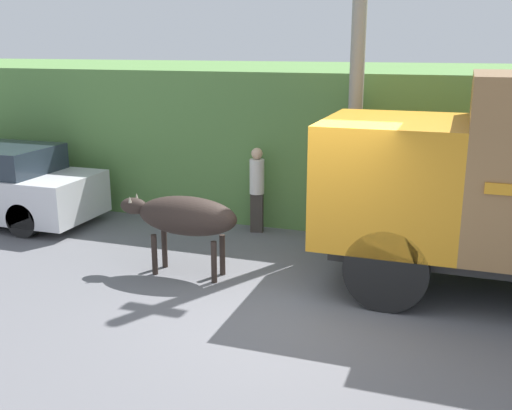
# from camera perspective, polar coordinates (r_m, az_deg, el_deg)

# --- Properties ---
(ground_plane) EXTENTS (60.00, 60.00, 0.00)m
(ground_plane) POSITION_cam_1_polar(r_m,az_deg,el_deg) (8.27, 3.08, -10.22)
(ground_plane) COLOR slate
(hillside_embankment) EXTENTS (32.00, 6.83, 3.02)m
(hillside_embankment) POSITION_cam_1_polar(r_m,az_deg,el_deg) (14.53, 10.95, 6.84)
(hillside_embankment) COLOR #568442
(hillside_embankment) RESTS_ON ground_plane
(brown_cow) EXTENTS (1.98, 0.61, 1.27)m
(brown_cow) POSITION_cam_1_polar(r_m,az_deg,el_deg) (9.32, -6.82, -1.11)
(brown_cow) COLOR #2D231E
(brown_cow) RESTS_ON ground_plane
(pedestrian_on_hill) EXTENTS (0.32, 0.32, 1.65)m
(pedestrian_on_hill) POSITION_cam_1_polar(r_m,az_deg,el_deg) (11.40, 0.09, 1.90)
(pedestrian_on_hill) COLOR #38332D
(pedestrian_on_hill) RESTS_ON ground_plane
(utility_pole) EXTENTS (0.90, 0.25, 6.91)m
(utility_pole) POSITION_cam_1_polar(r_m,az_deg,el_deg) (10.63, 9.72, 15.06)
(utility_pole) COLOR gray
(utility_pole) RESTS_ON ground_plane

